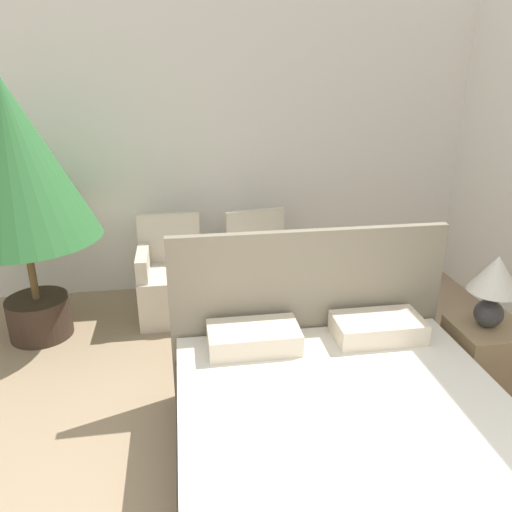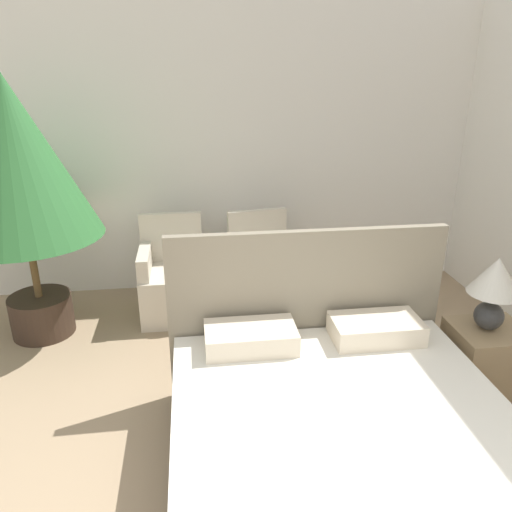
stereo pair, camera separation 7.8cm
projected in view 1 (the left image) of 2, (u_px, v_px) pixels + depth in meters
wall_back at (226, 145)px, 4.82m from camera, size 10.00×0.06×2.90m
bed at (347, 443)px, 2.69m from camera, size 1.86×1.99×1.20m
armchair_near_window_left at (171, 285)px, 4.55m from camera, size 0.57×0.60×0.91m
armchair_near_window_right at (263, 280)px, 4.67m from camera, size 0.64×0.67×0.91m
potted_palm at (13, 168)px, 3.79m from camera, size 1.21×1.21×2.15m
nightstand at (485, 360)px, 3.48m from camera, size 0.49×0.44×0.53m
table_lamp at (495, 282)px, 3.27m from camera, size 0.34×0.34×0.51m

